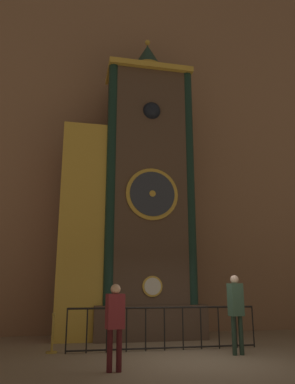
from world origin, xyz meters
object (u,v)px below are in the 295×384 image
Objects in this scene: clock_tower at (134,199)px; visitor_near at (115,318)px; visitor_far at (236,306)px; stanchion_post at (52,340)px.

visitor_near is at bearing -103.92° from clock_tower.
visitor_far is at bearing -58.87° from clock_tower.
clock_tower is 11.32× the size of stanchion_post.
visitor_far is 4.56m from stanchion_post.
clock_tower is 5.80× the size of visitor_far.
visitor_far reaches higher than stanchion_post.
visitor_near is (-1.11, -4.48, -3.48)m from clock_tower.
visitor_near reaches higher than stanchion_post.
visitor_far is 1.95× the size of stanchion_post.
visitor_near is 1.72× the size of stanchion_post.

